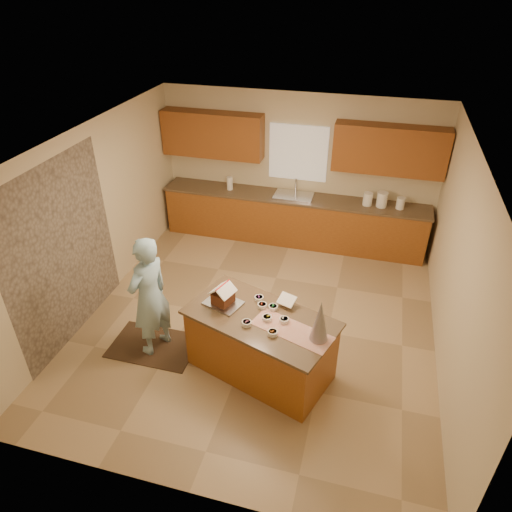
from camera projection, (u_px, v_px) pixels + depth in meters
The scene contains 28 objects.
floor at pixel (259, 320), 6.89m from camera, with size 5.50×5.50×0.00m, color tan.
ceiling at pixel (260, 144), 5.45m from camera, with size 5.50×5.50×0.00m, color silver.
wall_back at pixel (298, 168), 8.41m from camera, with size 5.50×5.50×0.00m, color beige.
wall_front at pixel (177, 402), 3.93m from camera, with size 5.50×5.50×0.00m, color beige.
wall_left at pixel (93, 220), 6.72m from camera, with size 5.50×5.50×0.00m, color beige.
wall_right at pixel (458, 270), 5.62m from camera, with size 5.50×5.50×0.00m, color beige.
stone_accent at pixel (63, 254), 6.12m from camera, with size 2.50×2.50×0.00m, color gray.
window_curtain at pixel (298, 153), 8.23m from camera, with size 1.05×0.03×1.00m, color white.
back_counter_base at pixel (292, 220), 8.65m from camera, with size 4.80×0.60×0.88m, color brown.
back_counter_top at pixel (293, 198), 8.41m from camera, with size 4.85×0.63×0.04m, color brown.
upper_cabinet_left at pixel (213, 134), 8.31m from camera, with size 1.85×0.35×0.80m, color brown.
upper_cabinet_right at pixel (390, 150), 7.63m from camera, with size 1.85×0.35×0.80m, color brown.
sink at pixel (293, 198), 8.41m from camera, with size 0.70×0.45×0.12m, color silver.
faucet at pixel (296, 186), 8.47m from camera, with size 0.03×0.03×0.28m, color silver.
island_base at pixel (261, 345), 5.83m from camera, with size 1.74×0.87×0.85m, color brown.
island_top at pixel (261, 318), 5.59m from camera, with size 1.82×0.95×0.04m, color brown.
table_runner at pixel (292, 330), 5.38m from camera, with size 0.97×0.35×0.01m, color #9F250B.
baking_tray at pixel (223, 303), 5.80m from camera, with size 0.44×0.33×0.02m, color silver.
cookbook at pixel (287, 300), 5.73m from camera, with size 0.21×0.02×0.17m, color white.
tinsel_tree at pixel (320, 321), 5.12m from camera, with size 0.21×0.21×0.53m, color #B1B3BD.
rug at pixel (154, 346), 6.43m from camera, with size 1.17×0.76×0.01m, color black.
boy at pixel (149, 297), 5.95m from camera, with size 0.63×0.41×1.72m, color #99C4D9.
canister_a at pixel (368, 199), 8.05m from camera, with size 0.16×0.16×0.22m, color white.
canister_b at pixel (382, 200), 7.98m from camera, with size 0.18×0.18×0.26m, color white.
canister_c at pixel (401, 203), 7.93m from camera, with size 0.14×0.14×0.20m, color white.
paper_towel at pixel (230, 183), 8.60m from camera, with size 0.11×0.11×0.24m, color white.
gingerbread_house at pixel (223, 296), 5.73m from camera, with size 0.34×0.34×0.27m.
candy_bowls at pixel (266, 315), 5.58m from camera, with size 0.53×0.70×0.05m.
Camera 1 is at (1.34, -5.13, 4.50)m, focal length 32.45 mm.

